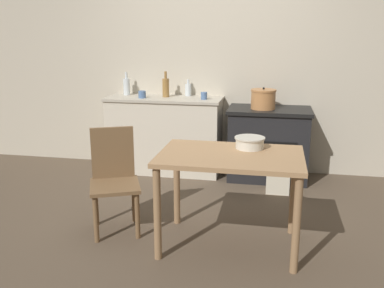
{
  "coord_description": "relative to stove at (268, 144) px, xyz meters",
  "views": [
    {
      "loc": [
        0.78,
        -3.51,
        1.65
      ],
      "look_at": [
        0.0,
        0.44,
        0.58
      ],
      "focal_mm": 40.0,
      "sensor_mm": 36.0,
      "label": 1
    }
  ],
  "objects": [
    {
      "name": "bottle_far_left",
      "position": [
        -0.97,
        0.21,
        0.56
      ],
      "size": [
        0.08,
        0.08,
        0.2
      ],
      "color": "silver",
      "rests_on": "counter_cabinet"
    },
    {
      "name": "ground_plane",
      "position": [
        -0.72,
        -1.27,
        -0.41
      ],
      "size": [
        14.0,
        14.0,
        0.0
      ],
      "primitive_type": "plane",
      "color": "brown"
    },
    {
      "name": "counter_cabinet",
      "position": [
        -1.22,
        0.03,
        0.04
      ],
      "size": [
        1.35,
        0.53,
        0.9
      ],
      "color": "beige",
      "rests_on": "ground_plane"
    },
    {
      "name": "mixing_bowl_large",
      "position": [
        -0.13,
        -1.5,
        0.39
      ],
      "size": [
        0.24,
        0.24,
        0.09
      ],
      "color": "silver",
      "rests_on": "work_table"
    },
    {
      "name": "flour_sack",
      "position": [
        0.12,
        -0.45,
        -0.25
      ],
      "size": [
        0.24,
        0.17,
        0.33
      ],
      "primitive_type": "cube",
      "color": "beige",
      "rests_on": "ground_plane"
    },
    {
      "name": "wall_back",
      "position": [
        -0.72,
        0.31,
        0.87
      ],
      "size": [
        8.0,
        0.07,
        2.55
      ],
      "color": "beige",
      "rests_on": "ground_plane"
    },
    {
      "name": "cup_center_left",
      "position": [
        -0.74,
        -0.03,
        0.53
      ],
      "size": [
        0.07,
        0.07,
        0.08
      ],
      "primitive_type": "cylinder",
      "color": "#4C6B99",
      "rests_on": "counter_cabinet"
    },
    {
      "name": "bottle_mid_left",
      "position": [
        -1.21,
        0.07,
        0.6
      ],
      "size": [
        0.08,
        0.08,
        0.3
      ],
      "color": "olive",
      "rests_on": "counter_cabinet"
    },
    {
      "name": "stove",
      "position": [
        0.0,
        0.0,
        0.0
      ],
      "size": [
        0.91,
        0.59,
        0.81
      ],
      "color": "black",
      "rests_on": "ground_plane"
    },
    {
      "name": "bottle_left",
      "position": [
        -1.72,
        0.14,
        0.59
      ],
      "size": [
        0.08,
        0.08,
        0.28
      ],
      "color": "silver",
      "rests_on": "counter_cabinet"
    },
    {
      "name": "chair",
      "position": [
        -1.25,
        -1.57,
        0.05
      ],
      "size": [
        0.53,
        0.53,
        0.86
      ],
      "rotation": [
        0.0,
        0.0,
        0.41
      ],
      "color": "brown",
      "rests_on": "ground_plane"
    },
    {
      "name": "cup_center",
      "position": [
        -1.46,
        -0.06,
        0.53
      ],
      "size": [
        0.09,
        0.09,
        0.08
      ],
      "primitive_type": "cylinder",
      "color": "#4C6B99",
      "rests_on": "counter_cabinet"
    },
    {
      "name": "work_table",
      "position": [
        -0.25,
        -1.69,
        0.23
      ],
      "size": [
        1.08,
        0.72,
        0.75
      ],
      "color": "#A87F56",
      "rests_on": "ground_plane"
    },
    {
      "name": "stock_pot",
      "position": [
        -0.08,
        -0.04,
        0.51
      ],
      "size": [
        0.28,
        0.28,
        0.24
      ],
      "color": "#B77A47",
      "rests_on": "stove"
    }
  ]
}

